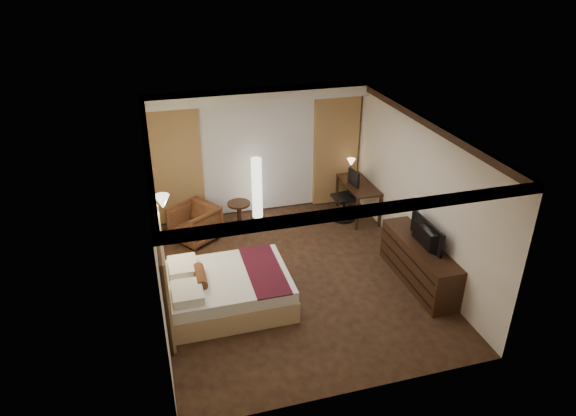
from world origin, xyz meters
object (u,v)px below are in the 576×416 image
object	(u,v)px
armchair	(195,222)
floor_lamp	(257,189)
bed	(229,290)
office_chair	(344,196)
side_table	(239,214)
desk	(358,200)
dresser	(419,263)
television	(422,229)

from	to	relation	value
armchair	floor_lamp	distance (m)	1.51
bed	office_chair	distance (m)	3.65
side_table	office_chair	bearing A→B (deg)	-7.95
desk	dresser	xyz separation A→B (m)	(0.05, -2.56, 0.00)
armchair	floor_lamp	xyz separation A→B (m)	(1.38, 0.55, 0.29)
armchair	dresser	xyz separation A→B (m)	(3.52, -2.47, -0.03)
bed	side_table	xyz separation A→B (m)	(0.66, 2.58, -0.02)
bed	television	world-z (taller)	television
floor_lamp	desk	size ratio (longest dim) A/B	1.11
bed	floor_lamp	size ratio (longest dim) A/B	1.39
desk	floor_lamp	bearing A→B (deg)	167.66
side_table	floor_lamp	bearing A→B (deg)	25.11
desk	side_table	bearing A→B (deg)	174.22
bed	television	xyz separation A→B (m)	(3.20, -0.24, 0.76)
dresser	television	bearing A→B (deg)	180.00
side_table	armchair	bearing A→B (deg)	-159.62
desk	television	xyz separation A→B (m)	(0.02, -2.56, 0.67)
desk	office_chair	world-z (taller)	office_chair
bed	floor_lamp	xyz separation A→B (m)	(1.09, 2.78, 0.41)
bed	armchair	size ratio (longest dim) A/B	2.38
side_table	desk	size ratio (longest dim) A/B	0.42
bed	side_table	world-z (taller)	bed
desk	office_chair	distance (m)	0.38
side_table	office_chair	distance (m)	2.22
dresser	bed	bearing A→B (deg)	175.76
side_table	floor_lamp	distance (m)	0.64
floor_lamp	television	distance (m)	3.70
dresser	side_table	bearing A→B (deg)	132.34
armchair	desk	xyz separation A→B (m)	(3.47, 0.10, -0.03)
desk	dresser	size ratio (longest dim) A/B	0.64
side_table	office_chair	size ratio (longest dim) A/B	0.48
office_chair	television	size ratio (longest dim) A/B	1.09
armchair	television	bearing A→B (deg)	20.49
desk	television	size ratio (longest dim) A/B	1.26
floor_lamp	television	size ratio (longest dim) A/B	1.39
floor_lamp	desk	world-z (taller)	floor_lamp
dresser	television	size ratio (longest dim) A/B	1.95
bed	office_chair	size ratio (longest dim) A/B	1.77
office_chair	side_table	bearing A→B (deg)	165.06
television	bed	bearing A→B (deg)	86.06
armchair	floor_lamp	world-z (taller)	floor_lamp
bed	dresser	bearing A→B (deg)	-4.24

